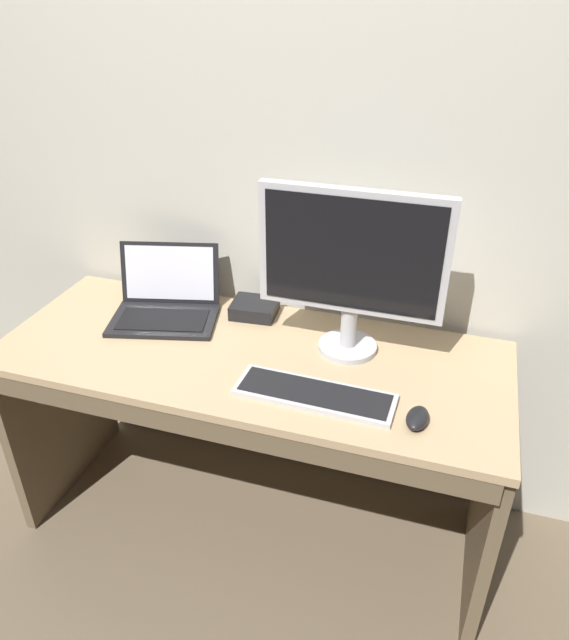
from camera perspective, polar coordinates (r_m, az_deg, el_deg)
ground_plane at (r=2.39m, az=-2.80°, el=-18.49°), size 14.00×14.00×0.00m
desk at (r=2.00m, az=-3.32°, el=-8.42°), size 1.61×0.64×0.76m
laptop_black at (r=2.10m, az=-11.27°, el=1.64°), size 0.41×0.36×0.22m
external_monitor at (r=1.74m, az=6.45°, el=5.40°), size 0.55×0.19×0.53m
wired_keyboard at (r=1.69m, az=2.90°, el=-7.13°), size 0.46×0.15×0.02m
computer_mouse at (r=1.64m, az=12.60°, el=-9.15°), size 0.07×0.11×0.03m
external_drive_box at (r=2.07m, az=-2.89°, el=1.13°), size 0.16×0.14×0.05m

